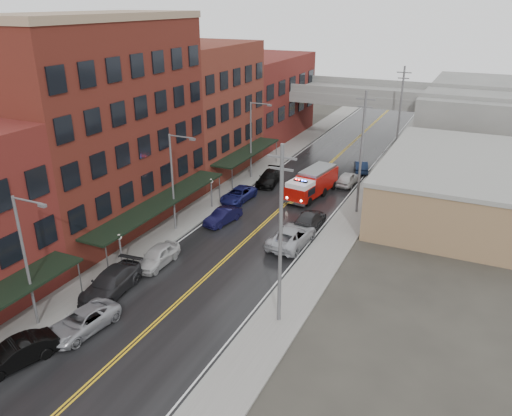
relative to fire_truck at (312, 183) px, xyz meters
The scene contains 33 objects.
road 7.74m from the fire_truck, 102.66° to the right, with size 11.00×160.00×0.02m, color black.
sidewalk_left 11.72m from the fire_truck, 140.43° to the right, with size 3.00×160.00×0.15m, color slate.
sidewalk_right 9.42m from the fire_truck, 52.73° to the right, with size 3.00×160.00×0.15m, color slate.
curb_left 10.51m from the fire_truck, 134.64° to the right, with size 0.30×160.00×0.15m, color gray.
curb_right 8.54m from the fire_truck, 61.71° to the right, with size 0.30×160.00×0.15m, color gray.
brick_building_b 22.08m from the fire_truck, 136.09° to the right, with size 9.00×20.00×18.00m, color #5B1B18.
brick_building_c 16.41m from the fire_truck, 168.32° to the left, with size 9.00×15.00×15.00m, color maroon.
brick_building_far 25.85m from the fire_truck, 126.00° to the left, with size 9.00×20.00×12.00m, color #5E1F18.
tan_building 14.60m from the fire_truck, 10.25° to the left, with size 14.00×22.00×5.00m, color #876449.
right_far_block 36.54m from the fire_truck, 63.38° to the left, with size 18.00×30.00×8.00m, color slate.
awning_1 17.13m from the fire_truck, 122.44° to the right, with size 2.60×18.00×3.09m.
awning_2 9.77m from the fire_truck, 161.33° to the left, with size 2.60×13.00×3.09m.
globe_lamp_1 22.89m from the fire_truck, 110.64° to the right, with size 0.44×0.44×3.12m.
globe_lamp_2 10.98m from the fire_truck, 137.43° to the right, with size 0.44×0.44×3.12m.
street_lamp_0 30.75m from the fire_truck, 105.60° to the right, with size 2.64×0.22×9.00m.
street_lamp_1 16.14m from the fire_truck, 121.49° to the right, with size 2.64×0.22×9.00m.
street_lamp_2 9.36m from the fire_truck, 162.48° to the left, with size 2.64×0.22×9.00m.
utility_pole_0 23.57m from the fire_truck, 76.12° to the right, with size 1.80×0.24×12.00m.
utility_pole_1 7.70m from the fire_truck, 23.50° to the right, with size 1.80×0.24×12.00m.
utility_pole_2 19.05m from the fire_truck, 72.53° to the left, with size 1.80×0.24×12.00m.
overpass 25.05m from the fire_truck, 93.87° to the left, with size 40.00×10.00×7.50m.
fire_truck is the anchor object (origin of this frame).
parked_car_left_1 33.36m from the fire_truck, 101.25° to the right, with size 1.61×4.63×1.53m, color black.
parked_car_left_2 29.13m from the fire_truck, 100.60° to the right, with size 2.30×4.99×1.39m, color gray.
parked_car_left_3 25.25m from the fire_truck, 105.31° to the right, with size 2.34×5.76×1.67m, color black.
parked_car_left_4 20.42m from the fire_truck, 107.44° to the right, with size 1.82×4.54×1.55m, color #B9B9B9.
parked_car_left_5 11.51m from the fire_truck, 117.28° to the right, with size 1.48×4.26×1.40m, color black.
parked_car_left_6 7.98m from the fire_truck, 145.30° to the right, with size 2.26×4.91×1.36m, color navy.
parked_car_left_7 5.95m from the fire_truck, 163.82° to the left, with size 2.11×5.18×1.50m, color black.
parked_car_right_0 11.90m from the fire_truck, 79.10° to the right, with size 2.76×5.99×1.66m, color #9FA1A6.
parked_car_right_1 8.02m from the fire_truck, 72.40° to the right, with size 2.11×5.20×1.51m, color black.
parked_car_right_2 5.82m from the fire_truck, 63.97° to the left, with size 1.76×4.37×1.49m, color #B7B7B7.
parked_car_right_3 10.78m from the fire_truck, 75.16° to the left, with size 1.49×4.27×1.41m, color black.
Camera 1 is at (17.43, -10.43, 19.49)m, focal length 35.00 mm.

